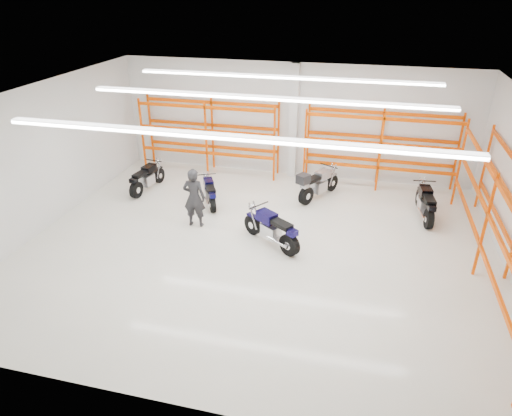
% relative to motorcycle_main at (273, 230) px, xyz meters
% --- Properties ---
extents(ground, '(14.00, 14.00, 0.00)m').
position_rel_motorcycle_main_xyz_m(ground, '(-0.40, -0.16, -0.53)').
color(ground, silver).
rests_on(ground, ground).
extents(room_shell, '(14.02, 12.02, 4.51)m').
position_rel_motorcycle_main_xyz_m(room_shell, '(-0.40, -0.13, 2.75)').
color(room_shell, white).
rests_on(room_shell, ground).
extents(motorcycle_main, '(2.00, 1.45, 1.14)m').
position_rel_motorcycle_main_xyz_m(motorcycle_main, '(0.00, 0.00, 0.00)').
color(motorcycle_main, black).
rests_on(motorcycle_main, ground).
extents(motorcycle_back_a, '(0.76, 2.13, 1.05)m').
position_rel_motorcycle_main_xyz_m(motorcycle_back_a, '(-5.51, 2.77, -0.04)').
color(motorcycle_back_a, black).
rests_on(motorcycle_back_a, ground).
extents(motorcycle_back_b, '(1.04, 1.81, 0.97)m').
position_rel_motorcycle_main_xyz_m(motorcycle_back_b, '(-2.78, 2.23, -0.08)').
color(motorcycle_back_b, black).
rests_on(motorcycle_back_b, ground).
extents(motorcycle_back_c, '(1.36, 2.17, 1.21)m').
position_rel_motorcycle_main_xyz_m(motorcycle_back_c, '(0.85, 3.61, 0.05)').
color(motorcycle_back_c, black).
rests_on(motorcycle_back_c, ground).
extents(motorcycle_back_d, '(0.75, 2.27, 1.12)m').
position_rel_motorcycle_main_xyz_m(motorcycle_back_d, '(4.60, 2.98, -0.01)').
color(motorcycle_back_d, black).
rests_on(motorcycle_back_d, ground).
extents(standing_man, '(0.75, 0.51, 1.99)m').
position_rel_motorcycle_main_xyz_m(standing_man, '(-2.73, 0.65, 0.46)').
color(standing_man, '#232326').
rests_on(standing_man, ground).
extents(structural_column, '(0.32, 0.32, 4.50)m').
position_rel_motorcycle_main_xyz_m(structural_column, '(-0.40, 5.66, 1.72)').
color(structural_column, white).
rests_on(structural_column, ground).
extents(pallet_racking_back_left, '(5.67, 0.87, 3.00)m').
position_rel_motorcycle_main_xyz_m(pallet_racking_back_left, '(-3.80, 5.32, 1.25)').
color(pallet_racking_back_left, '#EA3C00').
rests_on(pallet_racking_back_left, ground).
extents(pallet_racking_back_right, '(5.67, 0.87, 3.00)m').
position_rel_motorcycle_main_xyz_m(pallet_racking_back_right, '(3.00, 5.32, 1.25)').
color(pallet_racking_back_right, '#EA3C00').
rests_on(pallet_racking_back_right, ground).
extents(pallet_racking_side, '(0.87, 9.07, 3.00)m').
position_rel_motorcycle_main_xyz_m(pallet_racking_side, '(6.08, -0.16, 1.28)').
color(pallet_racking_side, '#EA3C00').
rests_on(pallet_racking_side, ground).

